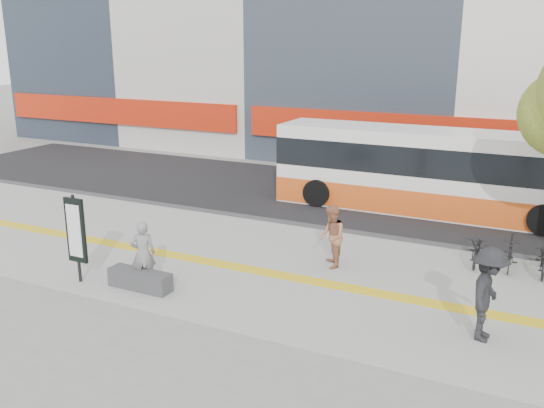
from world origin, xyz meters
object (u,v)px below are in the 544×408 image
at_px(seated_woman, 143,253).
at_px(pedestrian_dark, 488,294).
at_px(signboard, 76,232).
at_px(pedestrian_tan, 332,237).
at_px(bench, 140,280).
at_px(bus, 430,174).

relative_size(seated_woman, pedestrian_dark, 0.84).
bearing_deg(signboard, pedestrian_tan, 34.80).
xyz_separation_m(bench, seated_woman, (-0.06, 0.23, 0.58)).
bearing_deg(bus, signboard, -122.54).
relative_size(bench, bus, 0.15).
bearing_deg(signboard, bus, 57.46).
relative_size(pedestrian_tan, pedestrian_dark, 0.86).
relative_size(signboard, pedestrian_tan, 1.33).
bearing_deg(pedestrian_dark, bench, 101.43).
relative_size(bench, pedestrian_dark, 0.84).
distance_m(bus, seated_woman, 10.64).
height_order(signboard, pedestrian_tan, signboard).
relative_size(bus, seated_woman, 6.57).
distance_m(seated_woman, pedestrian_dark, 7.76).
xyz_separation_m(seated_woman, pedestrian_dark, (7.72, 0.78, 0.15)).
bearing_deg(pedestrian_dark, signboard, 102.00).
bearing_deg(bus, bench, -116.26).
xyz_separation_m(signboard, bus, (6.39, 10.01, 0.02)).
bearing_deg(bench, pedestrian_dark, 7.54).
xyz_separation_m(signboard, pedestrian_dark, (9.27, 1.32, -0.33)).
height_order(seated_woman, pedestrian_dark, pedestrian_dark).
distance_m(bench, seated_woman, 0.63).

